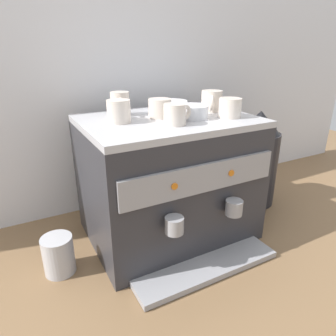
{
  "coord_description": "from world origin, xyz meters",
  "views": [
    {
      "loc": [
        -0.49,
        -0.9,
        0.67
      ],
      "look_at": [
        0.0,
        0.0,
        0.27
      ],
      "focal_mm": 32.55,
      "sensor_mm": 36.0,
      "label": 1
    }
  ],
  "objects_px": {
    "ceramic_bowl_0": "(191,112)",
    "espresso_machine": "(169,179)",
    "ceramic_cup_2": "(230,108)",
    "ceramic_cup_4": "(120,104)",
    "ceramic_bowl_1": "(171,106)",
    "ceramic_cup_1": "(161,108)",
    "ceramic_cup_5": "(212,101)",
    "ceramic_cup_3": "(176,114)",
    "coffee_grinder": "(256,159)",
    "ceramic_cup_0": "(118,111)",
    "milk_pitcher": "(59,255)"
  },
  "relations": [
    {
      "from": "ceramic_cup_1",
      "to": "ceramic_cup_2",
      "type": "height_order",
      "value": "ceramic_cup_2"
    },
    {
      "from": "ceramic_cup_1",
      "to": "ceramic_cup_4",
      "type": "height_order",
      "value": "ceramic_cup_4"
    },
    {
      "from": "ceramic_cup_1",
      "to": "coffee_grinder",
      "type": "height_order",
      "value": "ceramic_cup_1"
    },
    {
      "from": "ceramic_cup_1",
      "to": "coffee_grinder",
      "type": "bearing_deg",
      "value": 2.12
    },
    {
      "from": "ceramic_cup_0",
      "to": "ceramic_cup_4",
      "type": "distance_m",
      "value": 0.1
    },
    {
      "from": "ceramic_cup_2",
      "to": "ceramic_bowl_0",
      "type": "height_order",
      "value": "ceramic_cup_2"
    },
    {
      "from": "ceramic_bowl_0",
      "to": "espresso_machine",
      "type": "bearing_deg",
      "value": 153.59
    },
    {
      "from": "espresso_machine",
      "to": "ceramic_cup_1",
      "type": "xyz_separation_m",
      "value": [
        -0.02,
        0.02,
        0.26
      ]
    },
    {
      "from": "ceramic_cup_3",
      "to": "ceramic_cup_4",
      "type": "bearing_deg",
      "value": 116.5
    },
    {
      "from": "ceramic_cup_2",
      "to": "ceramic_cup_4",
      "type": "height_order",
      "value": "ceramic_cup_4"
    },
    {
      "from": "espresso_machine",
      "to": "ceramic_bowl_0",
      "type": "xyz_separation_m",
      "value": [
        0.07,
        -0.03,
        0.25
      ]
    },
    {
      "from": "ceramic_cup_0",
      "to": "ceramic_cup_4",
      "type": "xyz_separation_m",
      "value": [
        0.04,
        0.1,
        0.0
      ]
    },
    {
      "from": "ceramic_cup_2",
      "to": "ceramic_cup_4",
      "type": "relative_size",
      "value": 1.01
    },
    {
      "from": "ceramic_cup_2",
      "to": "ceramic_bowl_0",
      "type": "xyz_separation_m",
      "value": [
        -0.12,
        0.05,
        -0.01
      ]
    },
    {
      "from": "ceramic_cup_2",
      "to": "milk_pitcher",
      "type": "relative_size",
      "value": 0.84
    },
    {
      "from": "ceramic_cup_0",
      "to": "ceramic_cup_1",
      "type": "bearing_deg",
      "value": -0.1
    },
    {
      "from": "ceramic_bowl_1",
      "to": "ceramic_cup_5",
      "type": "bearing_deg",
      "value": -31.79
    },
    {
      "from": "ceramic_cup_0",
      "to": "ceramic_bowl_0",
      "type": "relative_size",
      "value": 1.0
    },
    {
      "from": "ceramic_cup_1",
      "to": "ceramic_cup_4",
      "type": "distance_m",
      "value": 0.14
    },
    {
      "from": "espresso_machine",
      "to": "ceramic_bowl_1",
      "type": "xyz_separation_m",
      "value": [
        0.07,
        0.11,
        0.24
      ]
    },
    {
      "from": "espresso_machine",
      "to": "ceramic_cup_0",
      "type": "xyz_separation_m",
      "value": [
        -0.17,
        0.02,
        0.26
      ]
    },
    {
      "from": "ceramic_bowl_0",
      "to": "ceramic_cup_3",
      "type": "bearing_deg",
      "value": -148.3
    },
    {
      "from": "espresso_machine",
      "to": "ceramic_bowl_1",
      "type": "relative_size",
      "value": 4.82
    },
    {
      "from": "espresso_machine",
      "to": "ceramic_cup_1",
      "type": "distance_m",
      "value": 0.26
    },
    {
      "from": "ceramic_cup_0",
      "to": "ceramic_cup_2",
      "type": "xyz_separation_m",
      "value": [
        0.36,
        -0.1,
        -0.0
      ]
    },
    {
      "from": "ceramic_cup_1",
      "to": "ceramic_cup_5",
      "type": "xyz_separation_m",
      "value": [
        0.22,
        0.01,
        0.01
      ]
    },
    {
      "from": "ceramic_cup_1",
      "to": "ceramic_cup_5",
      "type": "relative_size",
      "value": 1.07
    },
    {
      "from": "ceramic_cup_5",
      "to": "milk_pitcher",
      "type": "distance_m",
      "value": 0.75
    },
    {
      "from": "espresso_machine",
      "to": "ceramic_cup_2",
      "type": "relative_size",
      "value": 5.44
    },
    {
      "from": "ceramic_cup_2",
      "to": "ceramic_bowl_1",
      "type": "relative_size",
      "value": 0.89
    },
    {
      "from": "ceramic_cup_1",
      "to": "ceramic_cup_5",
      "type": "height_order",
      "value": "ceramic_cup_5"
    },
    {
      "from": "ceramic_cup_3",
      "to": "ceramic_cup_1",
      "type": "bearing_deg",
      "value": 87.46
    },
    {
      "from": "espresso_machine",
      "to": "ceramic_bowl_0",
      "type": "bearing_deg",
      "value": -26.41
    },
    {
      "from": "ceramic_cup_4",
      "to": "ceramic_cup_3",
      "type": "bearing_deg",
      "value": -63.5
    },
    {
      "from": "ceramic_cup_3",
      "to": "ceramic_cup_4",
      "type": "xyz_separation_m",
      "value": [
        -0.1,
        0.21,
        0.01
      ]
    },
    {
      "from": "ceramic_cup_4",
      "to": "coffee_grinder",
      "type": "relative_size",
      "value": 0.25
    },
    {
      "from": "ceramic_cup_5",
      "to": "milk_pitcher",
      "type": "relative_size",
      "value": 0.85
    },
    {
      "from": "espresso_machine",
      "to": "milk_pitcher",
      "type": "xyz_separation_m",
      "value": [
        -0.42,
        -0.04,
        -0.16
      ]
    },
    {
      "from": "ceramic_cup_5",
      "to": "ceramic_bowl_1",
      "type": "bearing_deg",
      "value": 148.21
    },
    {
      "from": "ceramic_cup_4",
      "to": "ceramic_bowl_1",
      "type": "height_order",
      "value": "ceramic_cup_4"
    },
    {
      "from": "ceramic_cup_0",
      "to": "ceramic_cup_4",
      "type": "relative_size",
      "value": 1.07
    },
    {
      "from": "ceramic_cup_0",
      "to": "coffee_grinder",
      "type": "relative_size",
      "value": 0.27
    },
    {
      "from": "ceramic_cup_4",
      "to": "milk_pitcher",
      "type": "distance_m",
      "value": 0.54
    },
    {
      "from": "ceramic_cup_1",
      "to": "ceramic_cup_3",
      "type": "height_order",
      "value": "ceramic_cup_3"
    },
    {
      "from": "ceramic_bowl_0",
      "to": "ceramic_bowl_1",
      "type": "relative_size",
      "value": 0.94
    },
    {
      "from": "ceramic_bowl_1",
      "to": "milk_pitcher",
      "type": "bearing_deg",
      "value": -163.38
    },
    {
      "from": "ceramic_cup_3",
      "to": "ceramic_cup_5",
      "type": "xyz_separation_m",
      "value": [
        0.22,
        0.12,
        0.01
      ]
    },
    {
      "from": "ceramic_cup_3",
      "to": "ceramic_cup_5",
      "type": "height_order",
      "value": "ceramic_cup_5"
    },
    {
      "from": "ceramic_cup_5",
      "to": "coffee_grinder",
      "type": "xyz_separation_m",
      "value": [
        0.27,
        0.01,
        -0.28
      ]
    },
    {
      "from": "ceramic_cup_2",
      "to": "ceramic_bowl_0",
      "type": "distance_m",
      "value": 0.13
    }
  ]
}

